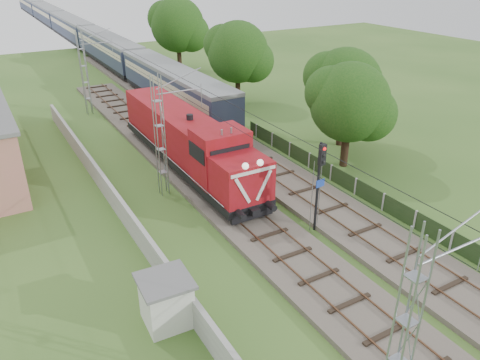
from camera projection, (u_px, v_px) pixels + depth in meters
ground at (310, 275)px, 23.42m from camera, size 140.00×140.00×0.00m
track_main at (240, 212)px, 28.79m from camera, size 4.20×70.00×0.45m
track_side at (216, 134)px, 41.17m from camera, size 4.20×80.00×0.45m
catenary at (161, 137)px, 29.67m from camera, size 3.31×70.00×8.00m
boundary_wall at (112, 196)px, 29.52m from camera, size 0.25×40.00×1.50m
fence at (383, 202)px, 29.09m from camera, size 0.12×32.00×1.20m
locomotive at (188, 141)px, 33.71m from camera, size 3.22×18.41×4.68m
coach_rake at (72, 27)px, 84.05m from camera, size 3.15×117.69×3.64m
signal_post at (320, 172)px, 25.60m from camera, size 0.60×0.47×5.46m
relay_hut at (166, 301)px, 20.01m from camera, size 2.29×2.29×2.26m
tree_a at (351, 103)px, 33.47m from camera, size 6.03×5.75×7.82m
tree_b at (345, 86)px, 37.29m from camera, size 6.21×5.91×8.04m
tree_c at (239, 53)px, 48.06m from camera, size 6.60×6.28×8.55m
tree_d at (178, 26)px, 61.56m from camera, size 7.39×7.04×9.58m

